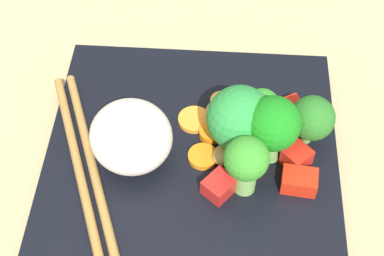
% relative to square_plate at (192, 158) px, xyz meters
% --- Properties ---
extents(ground_plane, '(1.10, 1.10, 0.02)m').
position_rel_square_plate_xyz_m(ground_plane, '(0.00, 0.00, -0.02)').
color(ground_plane, tan).
extents(square_plate, '(0.27, 0.27, 0.02)m').
position_rel_square_plate_xyz_m(square_plate, '(0.00, 0.00, 0.00)').
color(square_plate, black).
rests_on(square_plate, ground_plane).
extents(rice_mound, '(0.10, 0.10, 0.06)m').
position_rel_square_plate_xyz_m(rice_mound, '(-0.05, -0.01, 0.04)').
color(rice_mound, white).
rests_on(rice_mound, square_plate).
extents(broccoli_floret_0, '(0.05, 0.05, 0.07)m').
position_rel_square_plate_xyz_m(broccoli_floret_0, '(0.07, -0.00, 0.06)').
color(broccoli_floret_0, '#6FA850').
rests_on(broccoli_floret_0, square_plate).
extents(broccoli_floret_1, '(0.03, 0.03, 0.04)m').
position_rel_square_plate_xyz_m(broccoli_floret_1, '(0.06, 0.04, 0.03)').
color(broccoli_floret_1, '#6EA250').
rests_on(broccoli_floret_1, square_plate).
extents(broccoli_floret_2, '(0.04, 0.04, 0.06)m').
position_rel_square_plate_xyz_m(broccoli_floret_2, '(0.05, -0.03, 0.05)').
color(broccoli_floret_2, '#73A453').
rests_on(broccoli_floret_2, square_plate).
extents(broccoli_floret_3, '(0.06, 0.06, 0.07)m').
position_rel_square_plate_xyz_m(broccoli_floret_3, '(0.04, 0.01, 0.05)').
color(broccoli_floret_3, '#589B3E').
rests_on(broccoli_floret_3, square_plate).
extents(broccoli_floret_4, '(0.04, 0.04, 0.05)m').
position_rel_square_plate_xyz_m(broccoli_floret_4, '(0.11, 0.02, 0.04)').
color(broccoli_floret_4, '#77B855').
rests_on(broccoli_floret_4, square_plate).
extents(carrot_slice_0, '(0.03, 0.03, 0.01)m').
position_rel_square_plate_xyz_m(carrot_slice_0, '(0.03, 0.06, 0.01)').
color(carrot_slice_0, gold).
rests_on(carrot_slice_0, square_plate).
extents(carrot_slice_1, '(0.03, 0.03, 0.01)m').
position_rel_square_plate_xyz_m(carrot_slice_1, '(0.05, -0.01, 0.01)').
color(carrot_slice_1, orange).
rests_on(carrot_slice_1, square_plate).
extents(carrot_slice_2, '(0.02, 0.02, 0.01)m').
position_rel_square_plate_xyz_m(carrot_slice_2, '(0.02, 0.02, 0.01)').
color(carrot_slice_2, orange).
rests_on(carrot_slice_2, square_plate).
extents(carrot_slice_3, '(0.04, 0.04, 0.00)m').
position_rel_square_plate_xyz_m(carrot_slice_3, '(0.00, 0.04, 0.01)').
color(carrot_slice_3, orange).
rests_on(carrot_slice_3, square_plate).
extents(carrot_slice_4, '(0.04, 0.04, 0.01)m').
position_rel_square_plate_xyz_m(carrot_slice_4, '(0.01, -0.01, 0.01)').
color(carrot_slice_4, orange).
rests_on(carrot_slice_4, square_plate).
extents(pepper_chunk_0, '(0.03, 0.04, 0.01)m').
position_rel_square_plate_xyz_m(pepper_chunk_0, '(0.09, 0.05, 0.02)').
color(pepper_chunk_0, red).
rests_on(pepper_chunk_0, square_plate).
extents(pepper_chunk_1, '(0.03, 0.02, 0.02)m').
position_rel_square_plate_xyz_m(pepper_chunk_1, '(0.10, -0.03, 0.02)').
color(pepper_chunk_1, red).
rests_on(pepper_chunk_1, square_plate).
extents(pepper_chunk_2, '(0.03, 0.02, 0.01)m').
position_rel_square_plate_xyz_m(pepper_chunk_2, '(0.06, 0.02, 0.02)').
color(pepper_chunk_2, red).
rests_on(pepper_chunk_2, square_plate).
extents(pepper_chunk_3, '(0.03, 0.03, 0.02)m').
position_rel_square_plate_xyz_m(pepper_chunk_3, '(0.03, -0.04, 0.02)').
color(pepper_chunk_3, red).
rests_on(pepper_chunk_3, square_plate).
extents(pepper_chunk_4, '(0.03, 0.03, 0.02)m').
position_rel_square_plate_xyz_m(pepper_chunk_4, '(0.09, -0.01, 0.02)').
color(pepper_chunk_4, red).
rests_on(pepper_chunk_4, square_plate).
extents(chicken_piece_0, '(0.03, 0.03, 0.01)m').
position_rel_square_plate_xyz_m(chicken_piece_0, '(0.03, -0.01, 0.02)').
color(chicken_piece_0, tan).
rests_on(chicken_piece_0, square_plate).
extents(chicken_piece_1, '(0.05, 0.05, 0.02)m').
position_rel_square_plate_xyz_m(chicken_piece_1, '(0.03, 0.04, 0.02)').
color(chicken_piece_1, tan).
rests_on(chicken_piece_1, square_plate).
extents(chopstick_pair, '(0.09, 0.20, 0.01)m').
position_rel_square_plate_xyz_m(chopstick_pair, '(-0.10, -0.02, 0.01)').
color(chopstick_pair, '#A3773B').
rests_on(chopstick_pair, square_plate).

